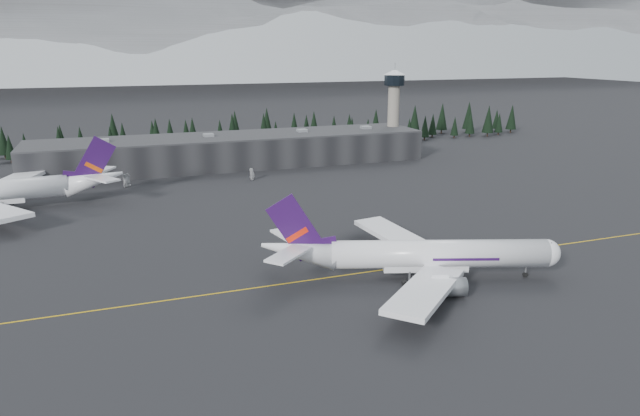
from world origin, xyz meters
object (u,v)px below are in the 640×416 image
object	(u,v)px
terminal	(234,150)
control_tower	(394,102)
jet_main	(413,255)
gse_vehicle_a	(127,185)
gse_vehicle_b	(252,178)

from	to	relation	value
terminal	control_tower	distance (m)	76.98
terminal	control_tower	xyz separation A→B (m)	(75.00, 3.00, 17.11)
control_tower	jet_main	world-z (taller)	control_tower
terminal	control_tower	size ratio (longest dim) A/B	4.24
jet_main	gse_vehicle_a	bearing A→B (deg)	135.41
gse_vehicle_a	gse_vehicle_b	world-z (taller)	gse_vehicle_b
terminal	gse_vehicle_b	world-z (taller)	terminal
terminal	control_tower	world-z (taller)	control_tower
terminal	jet_main	world-z (taller)	jet_main
gse_vehicle_a	gse_vehicle_b	size ratio (longest dim) A/B	1.10
terminal	jet_main	distance (m)	133.64
jet_main	control_tower	bearing A→B (deg)	83.39
gse_vehicle_b	terminal	bearing A→B (deg)	171.83
terminal	gse_vehicle_b	size ratio (longest dim) A/B	35.45
terminal	gse_vehicle_b	xyz separation A→B (m)	(0.72, -29.67, -5.53)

